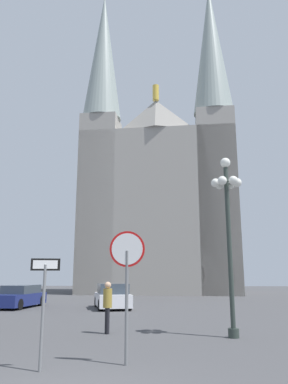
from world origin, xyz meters
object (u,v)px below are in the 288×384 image
Objects in this scene: stop_sign at (127,268)px; parked_car_near_white at (112,297)px; one_way_arrow_sign at (44,298)px; street_lamp at (228,214)px; parked_car_far_navy at (20,297)px; pedestrian_walking at (108,302)px; cathedral at (159,189)px.

parked_car_near_white is at bearing 99.53° from stop_sign.
one_way_arrow_sign is 7.27m from street_lamp.
parked_car_near_white reaches higher than parked_car_far_navy.
parked_car_far_navy is 12.26m from pedestrian_walking.
pedestrian_walking is at bearing -82.82° from parked_car_near_white.
parked_car_far_navy is (-5.90, 0.25, -0.05)m from parked_car_near_white.
one_way_arrow_sign is 0.54× the size of parked_car_near_white.
cathedral is 29.74m from pedestrian_walking.
cathedral is 5.88× the size of street_lamp.
stop_sign reaches higher than parked_car_far_navy.
cathedral is 34.59m from one_way_arrow_sign.
parked_car_far_navy is at bearing 177.54° from parked_car_near_white.
pedestrian_walking is (7.12, -9.96, 0.44)m from parked_car_far_navy.
cathedral is 29.50m from street_lamp.
parked_car_near_white is at bearing 92.27° from one_way_arrow_sign.
street_lamp is at bearing -61.72° from parked_car_near_white.
street_lamp is (2.96, -28.39, -7.46)m from cathedral.
cathedral is 22.57m from parked_car_far_navy.
one_way_arrow_sign reaches higher than pedestrian_walking.
stop_sign reaches higher than pedestrian_walking.
cathedral reaches higher than pedestrian_walking.
stop_sign is 16.80m from parked_car_far_navy.
parked_car_far_navy is at bearing 119.73° from stop_sign.
one_way_arrow_sign is 1.35× the size of pedestrian_walking.
cathedral is at bearing 89.67° from stop_sign.
one_way_arrow_sign is 0.39× the size of street_lamp.
parked_car_far_navy is at bearing 137.30° from street_lamp.
parked_car_near_white is at bearing -98.14° from cathedral.
street_lamp is (3.15, 3.97, 1.91)m from stop_sign.
cathedral is 33.69m from stop_sign.
cathedral reaches higher than parked_car_far_navy.
street_lamp reaches higher than pedestrian_walking.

